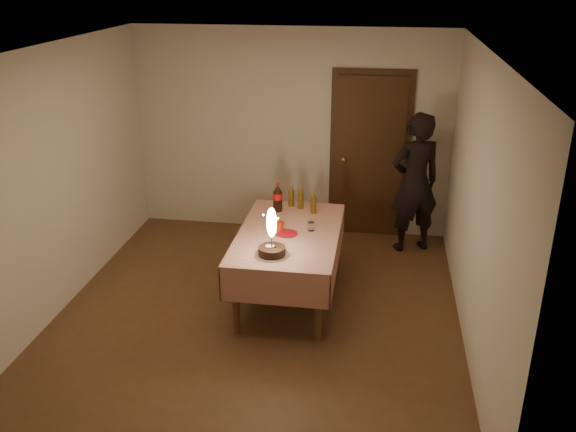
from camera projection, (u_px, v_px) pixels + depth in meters
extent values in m
cube|color=brown|center=(258.00, 315.00, 6.14)|extent=(4.00, 4.50, 0.01)
cube|color=beige|center=(291.00, 133.00, 7.70)|extent=(4.00, 0.04, 2.60)
cube|color=beige|center=(178.00, 326.00, 3.59)|extent=(4.00, 0.04, 2.60)
cube|color=beige|center=(54.00, 183.00, 5.93)|extent=(0.04, 4.50, 2.60)
cube|color=beige|center=(478.00, 206.00, 5.36)|extent=(0.04, 4.50, 2.60)
cube|color=silver|center=(252.00, 50.00, 5.15)|extent=(4.00, 4.50, 0.04)
cube|color=#472814|center=(370.00, 158.00, 7.63)|extent=(0.85, 0.05, 2.05)
sphere|color=#B28C33|center=(344.00, 160.00, 7.64)|extent=(0.06, 0.06, 0.06)
cube|color=brown|center=(289.00, 235.00, 6.20)|extent=(0.90, 1.60, 0.04)
cylinder|color=brown|center=(236.00, 300.00, 5.72)|extent=(0.07, 0.07, 0.70)
cylinder|color=brown|center=(318.00, 307.00, 5.61)|extent=(0.07, 0.07, 0.70)
cylinder|color=brown|center=(265.00, 236.00, 7.07)|extent=(0.07, 0.07, 0.70)
cylinder|color=brown|center=(332.00, 240.00, 6.96)|extent=(0.07, 0.07, 0.70)
cube|color=beige|center=(289.00, 233.00, 6.19)|extent=(1.02, 1.72, 0.01)
cube|color=beige|center=(274.00, 289.00, 5.48)|extent=(1.02, 0.01, 0.34)
cube|color=beige|center=(300.00, 217.00, 7.04)|extent=(1.02, 0.01, 0.34)
cube|color=beige|center=(241.00, 245.00, 6.33)|extent=(0.01, 1.72, 0.34)
cube|color=beige|center=(338.00, 252.00, 6.19)|extent=(0.01, 1.72, 0.34)
cylinder|color=white|center=(272.00, 255.00, 5.70)|extent=(0.32, 0.32, 0.01)
cylinder|color=black|center=(272.00, 251.00, 5.68)|extent=(0.25, 0.25, 0.08)
cylinder|color=white|center=(270.00, 246.00, 5.69)|extent=(0.07, 0.07, 0.00)
sphere|color=red|center=(275.00, 247.00, 5.65)|extent=(0.02, 0.02, 0.02)
cube|color=#19721E|center=(277.00, 248.00, 5.64)|extent=(0.02, 0.01, 0.00)
cube|color=#19721E|center=(274.00, 248.00, 5.64)|extent=(0.01, 0.02, 0.00)
cylinder|color=#262628|center=(272.00, 241.00, 5.65)|extent=(0.01, 0.01, 0.12)
ellipsoid|color=#FFF2BF|center=(272.00, 222.00, 5.57)|extent=(0.09, 0.09, 0.29)
sphere|color=white|center=(272.00, 233.00, 5.62)|extent=(0.04, 0.04, 0.04)
cylinder|color=#AD0C19|center=(287.00, 233.00, 6.15)|extent=(0.22, 0.22, 0.01)
cylinder|color=#A9240B|center=(279.00, 226.00, 6.20)|extent=(0.08, 0.08, 0.10)
cylinder|color=silver|center=(311.00, 226.00, 6.21)|extent=(0.07, 0.07, 0.09)
cube|color=#A51215|center=(276.00, 224.00, 6.35)|extent=(0.15, 0.15, 0.02)
cylinder|color=black|center=(278.00, 201.00, 6.69)|extent=(0.10, 0.10, 0.22)
cylinder|color=red|center=(278.00, 196.00, 6.66)|extent=(0.10, 0.10, 0.07)
cone|color=black|center=(278.00, 189.00, 6.63)|extent=(0.10, 0.10, 0.08)
cylinder|color=red|center=(278.00, 185.00, 6.61)|extent=(0.03, 0.03, 0.02)
cylinder|color=#543C0E|center=(291.00, 199.00, 6.82)|extent=(0.06, 0.06, 0.18)
cone|color=#543C0E|center=(291.00, 189.00, 6.77)|extent=(0.06, 0.06, 0.06)
cylinder|color=olive|center=(291.00, 186.00, 6.76)|extent=(0.02, 0.02, 0.02)
cylinder|color=#543C0E|center=(313.00, 205.00, 6.64)|extent=(0.06, 0.06, 0.18)
cone|color=#543C0E|center=(313.00, 195.00, 6.59)|extent=(0.06, 0.06, 0.06)
cylinder|color=olive|center=(313.00, 192.00, 6.58)|extent=(0.02, 0.02, 0.02)
cylinder|color=#543C0E|center=(301.00, 201.00, 6.77)|extent=(0.06, 0.06, 0.18)
cone|color=#543C0E|center=(301.00, 190.00, 6.72)|extent=(0.06, 0.06, 0.06)
cylinder|color=olive|center=(301.00, 187.00, 6.71)|extent=(0.02, 0.02, 0.02)
imported|color=black|center=(415.00, 183.00, 7.26)|extent=(0.74, 0.63, 1.72)
cube|color=black|center=(414.00, 131.00, 7.14)|extent=(0.16, 0.13, 0.10)
cylinder|color=black|center=(411.00, 129.00, 7.21)|extent=(0.10, 0.10, 0.08)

